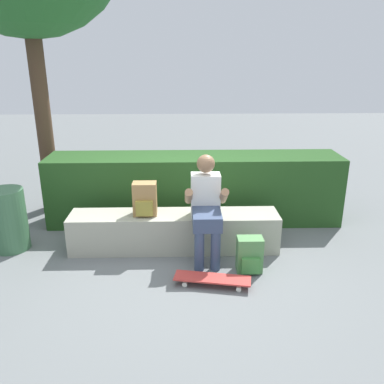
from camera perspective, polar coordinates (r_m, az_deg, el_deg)
The scene contains 8 objects.
ground_plane at distance 4.67m, azimuth -2.57°, elevation -10.33°, with size 24.00×24.00×0.00m, color slate.
bench_main at distance 4.93m, azimuth -2.53°, elevation -5.63°, with size 2.54×0.46×0.46m.
person_skater at distance 4.57m, azimuth 2.03°, elevation -1.85°, with size 0.49×0.62×1.21m.
skateboard_near_person at distance 4.27m, azimuth 2.93°, elevation -12.28°, with size 0.82×0.35×0.09m.
backpack_on_bench at distance 4.78m, azimuth -6.76°, elevation -1.06°, with size 0.28×0.23×0.40m.
backpack_on_ground at distance 4.50m, azimuth 8.24°, elevation -8.94°, with size 0.28×0.23×0.40m.
hedge_row at distance 5.68m, azimuth 0.37°, elevation 0.52°, with size 4.08×0.70×0.96m.
trash_bin at distance 5.35m, azimuth -24.78°, elevation -3.62°, with size 0.44×0.44×0.77m.
Camera 1 is at (0.10, -4.06, 2.31)m, focal length 37.31 mm.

